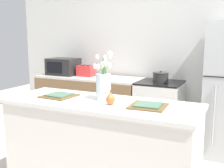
% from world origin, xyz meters
% --- Properties ---
extents(back_wall, '(5.20, 0.08, 2.70)m').
position_xyz_m(back_wall, '(0.00, 2.00, 1.35)').
color(back_wall, silver).
rests_on(back_wall, ground_plane).
extents(kitchen_island, '(1.80, 0.66, 0.95)m').
position_xyz_m(kitchen_island, '(0.00, 0.00, 0.48)').
color(kitchen_island, silver).
rests_on(kitchen_island, ground_plane).
extents(back_counter, '(1.68, 0.60, 0.90)m').
position_xyz_m(back_counter, '(-1.06, 1.60, 0.45)').
color(back_counter, brown).
rests_on(back_counter, ground_plane).
extents(stove_range, '(0.60, 0.61, 0.90)m').
position_xyz_m(stove_range, '(0.10, 1.60, 0.45)').
color(stove_range, silver).
rests_on(stove_range, ground_plane).
extents(flower_vase, '(0.19, 0.17, 0.45)m').
position_xyz_m(flower_vase, '(0.00, 0.07, 1.11)').
color(flower_vase, silver).
rests_on(flower_vase, kitchen_island).
extents(pear_figurine, '(0.08, 0.08, 0.13)m').
position_xyz_m(pear_figurine, '(0.14, -0.07, 1.00)').
color(pear_figurine, '#C66B33').
rests_on(pear_figurine, kitchen_island).
extents(plate_setting_left, '(0.31, 0.31, 0.02)m').
position_xyz_m(plate_setting_left, '(-0.45, 0.01, 0.96)').
color(plate_setting_left, brown).
rests_on(plate_setting_left, kitchen_island).
extents(plate_setting_right, '(0.31, 0.31, 0.02)m').
position_xyz_m(plate_setting_right, '(0.45, 0.01, 0.96)').
color(plate_setting_right, brown).
rests_on(plate_setting_right, kitchen_island).
extents(toaster, '(0.28, 0.18, 0.17)m').
position_xyz_m(toaster, '(-1.13, 1.63, 0.98)').
color(toaster, red).
rests_on(toaster, back_counter).
extents(cooking_pot, '(0.22, 0.22, 0.16)m').
position_xyz_m(cooking_pot, '(0.10, 1.60, 0.96)').
color(cooking_pot, '#2D2D2D').
rests_on(cooking_pot, stove_range).
extents(microwave, '(0.48, 0.37, 0.27)m').
position_xyz_m(microwave, '(-1.54, 1.60, 1.03)').
color(microwave, black).
rests_on(microwave, back_counter).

